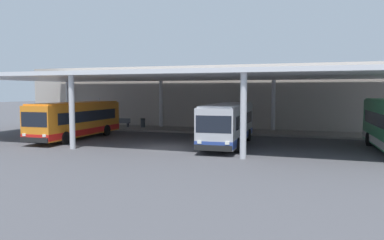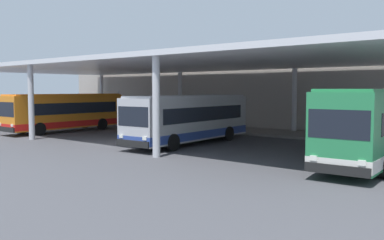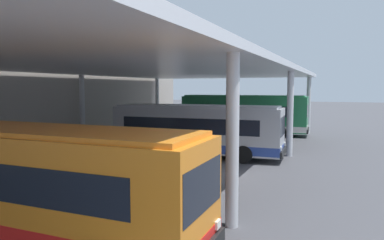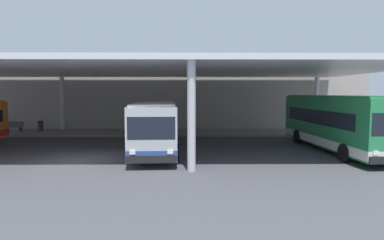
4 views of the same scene
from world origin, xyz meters
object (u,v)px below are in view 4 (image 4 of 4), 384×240
Objects in this scene: bus_second_bay at (157,125)px; bench_waiting at (13,126)px; bus_middle_bay at (335,122)px; trash_bin at (41,126)px.

bus_second_bay reaches higher than bench_waiting.
trash_bin is (-23.14, 8.95, -1.16)m from bus_middle_bay.
bus_second_bay is 16.74m from bench_waiting.
bench_waiting is (-14.08, 8.99, -0.99)m from bus_second_bay.
bus_second_bay is 0.93× the size of bus_middle_bay.
trash_bin is (-11.60, 9.04, -0.98)m from bus_second_bay.
bus_middle_bay is 6.35× the size of bench_waiting.
bus_middle_bay is 27.14m from bench_waiting.
bus_middle_bay is at bearing 0.47° from bus_second_bay.
trash_bin is at bearing 158.85° from bus_middle_bay.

